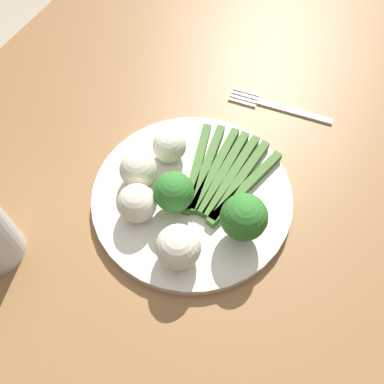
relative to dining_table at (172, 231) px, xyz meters
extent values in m
cube|color=#B7A88E|center=(0.00, 0.00, -0.65)|extent=(6.00, 6.00, 0.02)
cube|color=olive|center=(0.00, 0.00, 0.09)|extent=(1.41, 0.82, 0.04)
cylinder|color=olive|center=(0.65, 0.35, -0.29)|extent=(0.07, 0.07, 0.70)
cylinder|color=silver|center=(0.01, -0.03, 0.11)|extent=(0.27, 0.27, 0.01)
cube|color=#3D6626|center=(0.05, -0.09, 0.13)|extent=(0.15, 0.05, 0.01)
cube|color=#3D6626|center=(0.06, -0.08, 0.13)|extent=(0.15, 0.03, 0.01)
cube|color=#3D6626|center=(0.06, -0.07, 0.13)|extent=(0.15, 0.02, 0.01)
cube|color=#3D6626|center=(0.06, -0.05, 0.13)|extent=(0.15, 0.01, 0.01)
cube|color=#3D6626|center=(0.06, -0.04, 0.13)|extent=(0.15, 0.02, 0.01)
cube|color=#3D6626|center=(0.06, -0.03, 0.13)|extent=(0.15, 0.03, 0.01)
cube|color=#3D6626|center=(0.05, -0.02, 0.13)|extent=(0.15, 0.05, 0.01)
cylinder|color=#609E3D|center=(-0.02, -0.02, 0.13)|extent=(0.02, 0.02, 0.02)
sphere|color=#337A2D|center=(-0.02, -0.02, 0.16)|extent=(0.05, 0.05, 0.05)
cylinder|color=#609E3D|center=(-0.01, -0.11, 0.13)|extent=(0.02, 0.02, 0.02)
sphere|color=#337A2D|center=(-0.01, -0.11, 0.16)|extent=(0.06, 0.06, 0.06)
sphere|color=white|center=(-0.08, -0.06, 0.15)|extent=(0.06, 0.06, 0.06)
sphere|color=silver|center=(0.05, 0.03, 0.14)|extent=(0.05, 0.05, 0.05)
sphere|color=silver|center=(-0.05, 0.02, 0.15)|extent=(0.05, 0.05, 0.05)
sphere|color=beige|center=(0.00, 0.04, 0.15)|extent=(0.05, 0.05, 0.05)
cube|color=silver|center=(0.23, -0.10, 0.11)|extent=(0.02, 0.12, 0.00)
cube|color=silver|center=(0.23, -0.02, 0.11)|extent=(0.01, 0.05, 0.00)
cube|color=silver|center=(0.22, -0.02, 0.11)|extent=(0.01, 0.05, 0.00)
cube|color=silver|center=(0.21, -0.02, 0.11)|extent=(0.01, 0.05, 0.00)
cube|color=silver|center=(0.21, -0.02, 0.11)|extent=(0.01, 0.05, 0.00)
camera|label=1|loc=(-0.25, -0.16, 0.61)|focal=39.76mm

